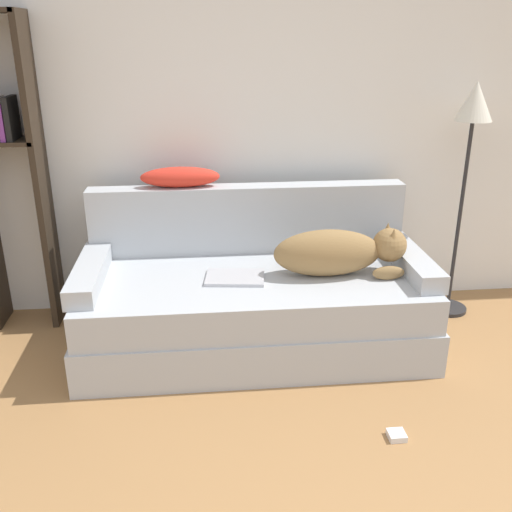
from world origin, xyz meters
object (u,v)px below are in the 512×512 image
Objects in this scene: power_adapter at (397,435)px; couch at (254,311)px; bookshelf at (6,159)px; floor_lamp at (471,134)px; dog at (339,252)px; laptop at (235,277)px; throw_pillow at (180,177)px.

couch is at bearing 121.84° from power_adapter.
floor_lamp is at bearing -2.79° from bookshelf.
dog is 1.10m from floor_lamp.
couch is 1.33× the size of floor_lamp.
floor_lamp reaches higher than power_adapter.
laptop is at bearing -165.43° from floor_lamp.
couch is 0.91m from throw_pillow.
floor_lamp is (1.73, -0.08, 0.24)m from throw_pillow.
couch is at bearing 174.71° from dog.
dog is at bearing 95.99° from power_adapter.
bookshelf is (-1.00, 0.05, 0.12)m from throw_pillow.
couch is 1.09m from power_adapter.
bookshelf is at bearing 177.11° from throw_pillow.
bookshelf is at bearing 145.24° from power_adapter.
couch is 1.66m from floor_lamp.
floor_lamp is at bearing -2.73° from throw_pillow.
couch is 1.06× the size of bookshelf.
throw_pillow is 6.03× the size of power_adapter.
floor_lamp reaches higher than laptop.
dog is 2.16× the size of laptop.
laptop is 0.72m from throw_pillow.
floor_lamp is at bearing 23.24° from dog.
throw_pillow reaches higher than power_adapter.
dog reaches higher than laptop.
power_adapter is at bearing -58.16° from couch.
throw_pillow reaches higher than dog.
power_adapter is at bearing -121.92° from floor_lamp.
power_adapter is (1.96, -1.36, -1.03)m from bookshelf.
bookshelf is (-1.40, 0.46, 0.82)m from couch.
throw_pillow is at bearing 152.78° from dog.
couch is at bearing -18.07° from bookshelf.
laptop is 1.18m from power_adapter.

